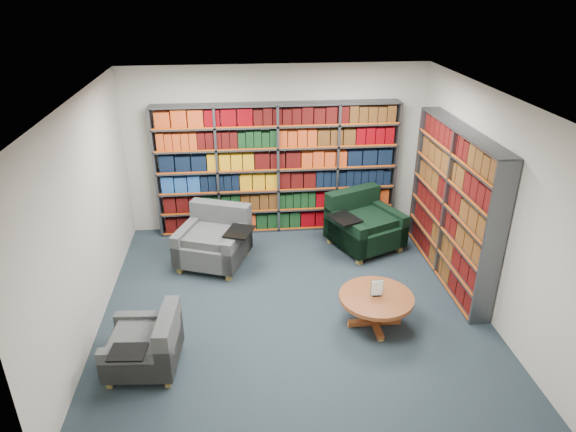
{
  "coord_description": "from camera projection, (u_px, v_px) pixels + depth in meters",
  "views": [
    {
      "loc": [
        -0.64,
        -5.75,
        4.05
      ],
      "look_at": [
        0.0,
        0.6,
        1.05
      ],
      "focal_mm": 32.0,
      "sensor_mm": 36.0,
      "label": 1
    }
  ],
  "objects": [
    {
      "name": "bookshelf_back",
      "position": [
        278.0,
        169.0,
        8.6
      ],
      "size": [
        4.0,
        0.28,
        2.2
      ],
      "color": "#47494F",
      "rests_on": "ground"
    },
    {
      "name": "chair_teal_left",
      "position": [
        215.0,
        240.0,
        7.9
      ],
      "size": [
        1.27,
        1.22,
        0.87
      ],
      "color": "#0A1E37",
      "rests_on": "ground"
    },
    {
      "name": "coffee_table",
      "position": [
        376.0,
        302.0,
        6.41
      ],
      "size": [
        0.93,
        0.93,
        0.66
      ],
      "color": "brown",
      "rests_on": "ground"
    },
    {
      "name": "bookshelf_right",
      "position": [
        453.0,
        206.0,
        7.25
      ],
      "size": [
        0.28,
        2.5,
        2.2
      ],
      "color": "#47494F",
      "rests_on": "ground"
    },
    {
      "name": "room_shell",
      "position": [
        293.0,
        211.0,
        6.36
      ],
      "size": [
        5.02,
        5.02,
        2.82
      ],
      "color": "black",
      "rests_on": "ground"
    },
    {
      "name": "chair_teal_front",
      "position": [
        150.0,
        347.0,
        5.74
      ],
      "size": [
        0.83,
        0.94,
        0.7
      ],
      "color": "#0A1E37",
      "rests_on": "ground"
    },
    {
      "name": "chair_green_right",
      "position": [
        362.0,
        225.0,
        8.37
      ],
      "size": [
        1.32,
        1.29,
        0.89
      ],
      "color": "black",
      "rests_on": "ground"
    }
  ]
}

